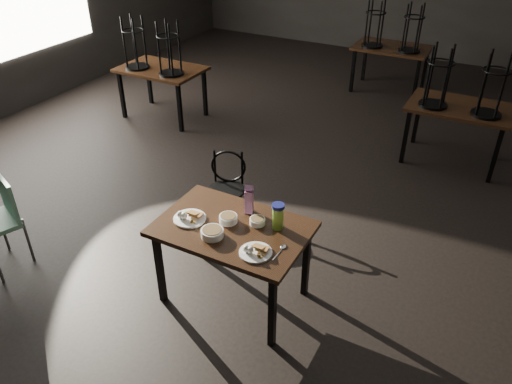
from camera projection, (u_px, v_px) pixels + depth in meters
The scene contains 13 objects.
main_table at pixel (233, 235), 3.98m from camera, with size 1.20×0.80×0.75m.
plate_left at pixel (189, 217), 4.01m from camera, with size 0.26×0.26×0.09m.
plate_right at pixel (255, 251), 3.65m from camera, with size 0.25×0.25×0.08m.
bowl_near at pixel (228, 218), 3.98m from camera, with size 0.15×0.15×0.06m.
bowl_far at pixel (257, 221), 3.96m from camera, with size 0.13×0.13×0.05m.
bowl_big at pixel (212, 233), 3.82m from camera, with size 0.18×0.18×0.06m.
juice_carton at pixel (249, 200), 4.05m from camera, with size 0.08×0.08×0.26m.
water_bottle at pixel (278, 216), 3.87m from camera, with size 0.12×0.12×0.22m.
spoon at pixel (282, 248), 3.71m from camera, with size 0.05×0.21×0.01m.
bentwood_chair at pixel (227, 183), 5.04m from camera, with size 0.42×0.41×0.79m.
bg_table_left at pixel (159, 69), 7.16m from camera, with size 1.20×0.80×1.48m.
bg_table_right at pixel (460, 107), 5.97m from camera, with size 1.20×0.80×1.48m.
bg_table_far at pixel (392, 47), 8.05m from camera, with size 1.20×0.80×1.48m.
Camera 1 is at (1.64, -4.31, 3.10)m, focal length 35.00 mm.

